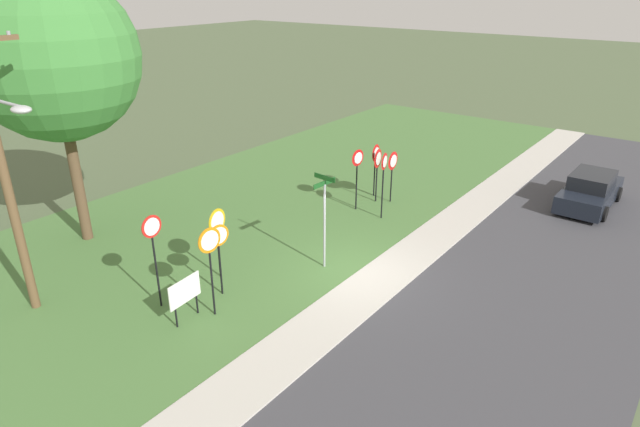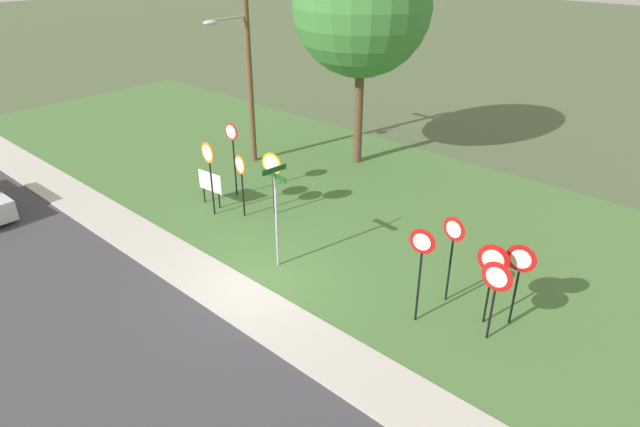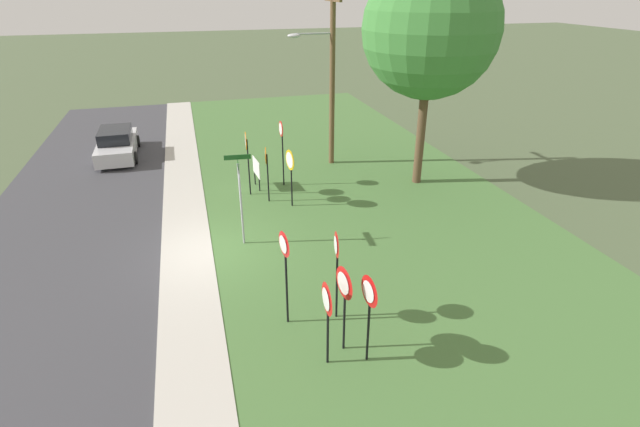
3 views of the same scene
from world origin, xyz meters
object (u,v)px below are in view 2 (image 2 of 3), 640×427
yield_sign_near_left (453,240)px  yield_sign_near_right (496,284)px  stop_sign_near_left (209,163)px  stop_sign_far_center (233,145)px  yield_sign_far_left (421,255)px  stop_sign_near_right (241,173)px  utility_pole (245,56)px  oak_tree_left (362,6)px  street_name_post (276,209)px  notice_board (210,183)px  yield_sign_far_right (520,267)px  stop_sign_far_left (272,170)px  yield_sign_center (492,266)px

yield_sign_near_left → yield_sign_near_right: 1.69m
stop_sign_near_left → stop_sign_far_center: bearing=116.8°
stop_sign_near_left → yield_sign_near_right: 10.00m
yield_sign_near_left → yield_sign_far_left: size_ratio=0.95×
stop_sign_near_right → stop_sign_far_center: (-1.48, 0.91, 0.39)m
utility_pole → oak_tree_left: bearing=41.9°
stop_sign_far_center → yield_sign_near_right: size_ratio=1.30×
stop_sign_near_right → yield_sign_near_left: bearing=13.5°
street_name_post → notice_board: (-4.59, 1.16, -0.99)m
yield_sign_near_right → street_name_post: 6.12m
yield_sign_far_right → stop_sign_far_left: bearing=171.4°
stop_sign_far_left → yield_sign_near_right: size_ratio=1.06×
stop_sign_far_left → street_name_post: 3.25m
street_name_post → oak_tree_left: (-3.39, 7.91, 4.37)m
utility_pole → stop_sign_near_left: bearing=-56.6°
stop_sign_near_right → yield_sign_near_right: size_ratio=1.04×
yield_sign_center → oak_tree_left: (-9.07, 6.34, 4.54)m
stop_sign_near_right → yield_sign_near_right: stop_sign_near_right is taller
stop_sign_far_left → utility_pole: size_ratio=0.28×
yield_sign_near_left → oak_tree_left: 10.92m
stop_sign_far_left → yield_sign_near_left: size_ratio=0.92×
notice_board → street_name_post: bearing=-19.5°
notice_board → yield_sign_far_left: bearing=-9.4°
yield_sign_far_left → notice_board: size_ratio=2.07×
stop_sign_far_center → street_name_post: size_ratio=0.90×
stop_sign_far_left → oak_tree_left: oak_tree_left is taller
street_name_post → yield_sign_center: bearing=20.4°
yield_sign_near_right → street_name_post: bearing=-170.7°
stop_sign_near_left → yield_sign_near_right: stop_sign_near_left is taller
stop_sign_near_right → yield_sign_far_right: bearing=14.2°
utility_pole → yield_sign_center: bearing=-15.1°
yield_sign_near_right → stop_sign_near_right: bearing=177.4°
yield_sign_far_left → yield_sign_far_right: bearing=28.0°
yield_sign_far_left → yield_sign_far_right: yield_sign_far_left is taller
stop_sign_near_right → street_name_post: (3.10, -1.36, 0.24)m
notice_board → utility_pole: bearing=114.3°
street_name_post → yield_sign_far_right: bearing=22.7°
yield_sign_far_right → oak_tree_left: bearing=140.7°
stop_sign_far_left → yield_sign_center: stop_sign_far_left is taller
stop_sign_near_right → yield_sign_near_right: bearing=8.7°
stop_sign_far_left → notice_board: 2.50m
stop_sign_near_right → stop_sign_far_center: size_ratio=0.80×
stop_sign_near_left → street_name_post: street_name_post is taller
yield_sign_far_left → stop_sign_near_left: bearing=167.4°
yield_sign_near_right → yield_sign_center: bearing=123.8°
stop_sign_far_center → stop_sign_near_left: bearing=-69.6°
stop_sign_far_left → oak_tree_left: (-0.96, 5.76, 4.56)m
stop_sign_far_left → yield_sign_near_left: bearing=-13.6°
stop_sign_far_left → stop_sign_far_center: 2.18m
yield_sign_center → notice_board: 10.31m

